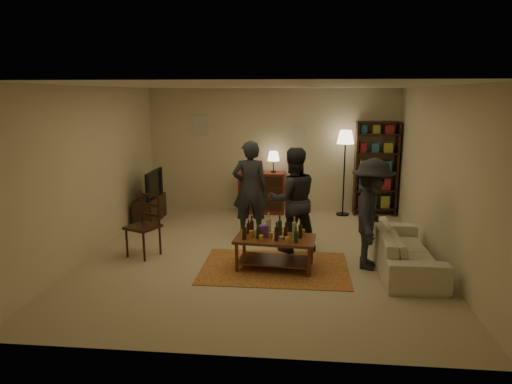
# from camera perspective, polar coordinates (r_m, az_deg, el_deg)

# --- Properties ---
(floor) EXTENTS (6.00, 6.00, 0.00)m
(floor) POSITION_cam_1_polar(r_m,az_deg,el_deg) (7.56, 0.50, -7.76)
(floor) COLOR #C6B793
(floor) RESTS_ON ground
(room_shell) EXTENTS (6.00, 6.00, 6.00)m
(room_shell) POSITION_cam_1_polar(r_m,az_deg,el_deg) (10.17, -1.65, 7.86)
(room_shell) COLOR beige
(room_shell) RESTS_ON ground
(rug) EXTENTS (2.20, 1.50, 0.01)m
(rug) POSITION_cam_1_polar(r_m,az_deg,el_deg) (6.98, 2.37, -9.44)
(rug) COLOR maroon
(rug) RESTS_ON ground
(coffee_table) EXTENTS (1.23, 0.75, 0.82)m
(coffee_table) POSITION_cam_1_polar(r_m,az_deg,el_deg) (6.85, 2.31, -6.18)
(coffee_table) COLOR brown
(coffee_table) RESTS_ON ground
(dining_chair) EXTENTS (0.60, 0.60, 1.05)m
(dining_chair) POSITION_cam_1_polar(r_m,az_deg,el_deg) (7.58, -13.65, -3.65)
(dining_chair) COLOR black
(dining_chair) RESTS_ON ground
(tv_stand) EXTENTS (0.40, 1.00, 1.06)m
(tv_stand) POSITION_cam_1_polar(r_m,az_deg,el_deg) (9.65, -13.14, -1.29)
(tv_stand) COLOR black
(tv_stand) RESTS_ON ground
(dresser) EXTENTS (1.00, 0.50, 1.36)m
(dresser) POSITION_cam_1_polar(r_m,az_deg,el_deg) (10.05, 0.79, 0.10)
(dresser) COLOR maroon
(dresser) RESTS_ON ground
(bookshelf) EXTENTS (0.90, 0.34, 2.02)m
(bookshelf) POSITION_cam_1_polar(r_m,az_deg,el_deg) (10.11, 14.75, 2.98)
(bookshelf) COLOR black
(bookshelf) RESTS_ON ground
(floor_lamp) EXTENTS (0.36, 0.36, 1.83)m
(floor_lamp) POSITION_cam_1_polar(r_m,az_deg,el_deg) (9.83, 11.11, 6.01)
(floor_lamp) COLOR black
(floor_lamp) RESTS_ON ground
(sofa) EXTENTS (0.81, 2.08, 0.61)m
(sofa) POSITION_cam_1_polar(r_m,az_deg,el_deg) (7.23, 17.98, -6.77)
(sofa) COLOR beige
(sofa) RESTS_ON ground
(person_left) EXTENTS (0.70, 0.51, 1.76)m
(person_left) POSITION_cam_1_polar(r_m,az_deg,el_deg) (8.33, -0.76, 0.43)
(person_left) COLOR #26262D
(person_left) RESTS_ON ground
(person_right) EXTENTS (1.00, 0.87, 1.74)m
(person_right) POSITION_cam_1_polar(r_m,az_deg,el_deg) (7.51, 4.61, -1.01)
(person_right) COLOR #27272E
(person_right) RESTS_ON ground
(person_by_sofa) EXTENTS (0.84, 1.19, 1.66)m
(person_by_sofa) POSITION_cam_1_polar(r_m,az_deg,el_deg) (6.98, 14.26, -2.69)
(person_by_sofa) COLOR #24232A
(person_by_sofa) RESTS_ON ground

